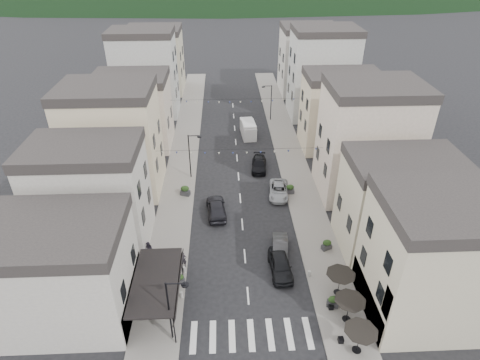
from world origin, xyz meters
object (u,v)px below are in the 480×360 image
object	(u,v)px
parked_car_a	(280,265)
parked_car_d	(259,164)
pedestrian_a	(183,260)
parked_car_c	(279,190)
delivery_van	(248,129)
parked_car_b	(280,248)
pedestrian_b	(149,250)
parked_car_e	(216,208)

from	to	relation	value
parked_car_a	parked_car_d	bearing A→B (deg)	88.35
pedestrian_a	parked_car_a	bearing A→B (deg)	-18.34
parked_car_c	delivery_van	bearing A→B (deg)	105.57
delivery_van	parked_car_b	bearing A→B (deg)	-91.71
parked_car_a	pedestrian_b	size ratio (longest dim) A/B	2.75
parked_car_d	pedestrian_a	xyz separation A→B (m)	(-8.60, -18.13, 0.28)
parked_car_a	parked_car_c	distance (m)	12.75
parked_car_d	parked_car_e	bearing A→B (deg)	-113.71
parked_car_d	parked_car_e	distance (m)	11.33
parked_car_d	parked_car_e	world-z (taller)	parked_car_e
pedestrian_a	pedestrian_b	xyz separation A→B (m)	(-3.40, 1.54, 0.02)
parked_car_e	parked_car_b	bearing A→B (deg)	127.32
parked_car_c	parked_car_e	distance (m)	8.19
parked_car_a	pedestrian_a	xyz separation A→B (m)	(-8.95, 0.89, 0.16)
pedestrian_b	parked_car_b	bearing A→B (deg)	26.73
parked_car_e	delivery_van	xyz separation A→B (m)	(4.80, 20.16, 0.30)
delivery_van	parked_car_e	bearing A→B (deg)	-108.18
parked_car_b	pedestrian_a	size ratio (longest dim) A/B	2.51
delivery_van	parked_car_a	bearing A→B (deg)	-92.54
parked_car_a	delivery_van	world-z (taller)	delivery_van
parked_car_a	parked_car_b	size ratio (longest dim) A/B	1.11
parked_car_b	parked_car_e	bearing A→B (deg)	139.08
delivery_van	pedestrian_a	size ratio (longest dim) A/B	3.03
parked_car_a	delivery_van	xyz separation A→B (m)	(-1.15, 29.34, 0.36)
parked_car_b	parked_car_a	bearing A→B (deg)	-90.57
parked_car_b	pedestrian_a	world-z (taller)	pedestrian_a
parked_car_d	parked_car_a	bearing A→B (deg)	-83.03
parked_car_b	delivery_van	size ratio (longest dim) A/B	0.83
parked_car_a	pedestrian_b	xyz separation A→B (m)	(-12.35, 2.43, 0.18)
parked_car_c	parked_car_b	bearing A→B (deg)	-89.74
parked_car_b	pedestrian_b	size ratio (longest dim) A/B	2.46
parked_car_e	pedestrian_a	distance (m)	8.81
parked_car_c	delivery_van	distance (m)	16.87
parked_car_a	parked_car_e	size ratio (longest dim) A/B	0.93
parked_car_c	pedestrian_b	xyz separation A→B (m)	(-13.80, -10.24, 0.30)
parked_car_a	pedestrian_a	bearing A→B (deg)	171.59
parked_car_b	pedestrian_a	bearing A→B (deg)	-164.27
parked_car_d	pedestrian_a	world-z (taller)	pedestrian_a
parked_car_b	pedestrian_b	xyz separation A→B (m)	(-12.64, -0.00, 0.28)
parked_car_b	parked_car_c	xyz separation A→B (m)	(1.16, 10.24, -0.02)
parked_car_a	delivery_van	distance (m)	29.36
parked_car_d	pedestrian_b	size ratio (longest dim) A/B	2.73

